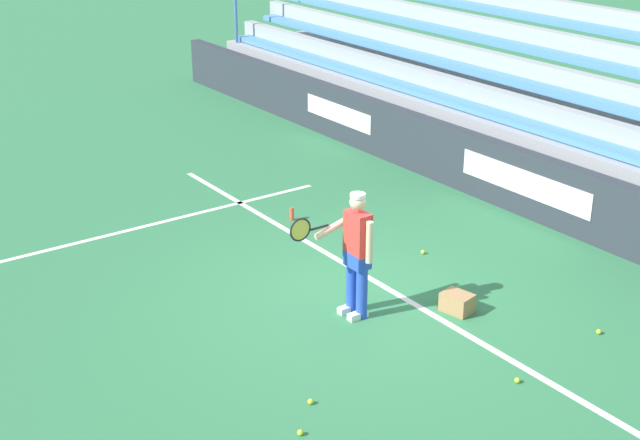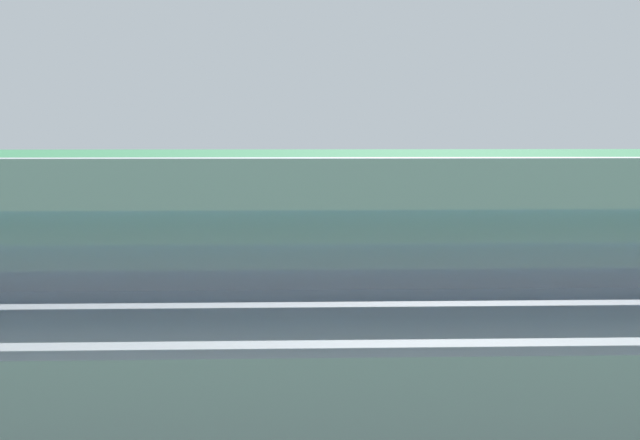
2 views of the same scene
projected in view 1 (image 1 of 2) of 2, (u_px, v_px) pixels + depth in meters
The scene contains 12 objects.
ground_plane at pixel (362, 300), 12.20m from camera, with size 160.00×160.00×0.00m, color #337A4C.
court_baseline_white at pixel (390, 290), 12.47m from camera, with size 12.00×0.10×0.01m, color white.
back_wall_sponsor_board at pixel (567, 199), 14.23m from camera, with size 25.01×0.25×1.10m.
tennis_player at pixel (355, 253), 11.48m from camera, with size 0.58×0.99×1.71m.
ball_box_cardboard at pixel (457, 303), 11.86m from camera, with size 0.40×0.30×0.26m, color #A87F51.
tennis_ball_far_right at pixel (423, 252), 13.58m from camera, with size 0.07×0.07×0.07m, color #CCE533.
tennis_ball_midcourt at pixel (362, 256), 13.46m from camera, with size 0.07×0.07×0.07m, color #CCE533.
tennis_ball_stray_back at pixel (311, 402), 9.90m from camera, with size 0.07×0.07×0.07m, color #CCE533.
tennis_ball_toward_net at pixel (599, 332), 11.33m from camera, with size 0.07×0.07×0.07m, color #CCE533.
tennis_ball_by_box at pixel (300, 433), 9.37m from camera, with size 0.07×0.07×0.07m, color #CCE533.
tennis_ball_far_left at pixel (517, 380), 10.29m from camera, with size 0.07×0.07×0.07m, color #CCE533.
water_bottle at pixel (292, 214), 14.80m from camera, with size 0.07×0.07×0.22m, color #EA4C33.
Camera 1 is at (-8.50, 6.77, 5.70)m, focal length 50.00 mm.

